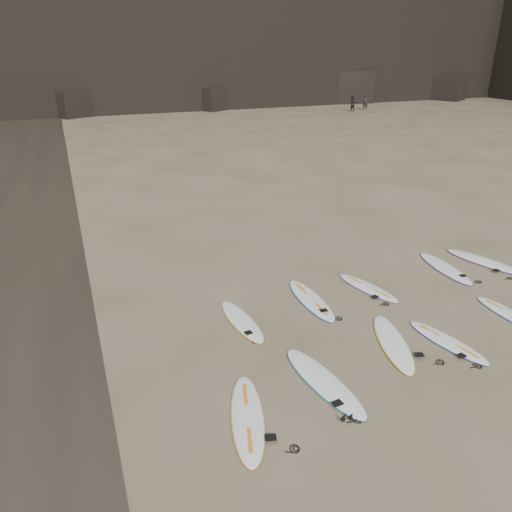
{
  "coord_description": "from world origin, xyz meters",
  "views": [
    {
      "loc": [
        -7.14,
        -8.22,
        6.86
      ],
      "look_at": [
        -2.72,
        3.3,
        1.5
      ],
      "focal_mm": 35.0,
      "sensor_mm": 36.0,
      "label": 1
    }
  ],
  "objects_px": {
    "surfboard_4": "(510,315)",
    "surfboard_7": "(368,288)",
    "surfboard_9": "(485,262)",
    "person_a": "(365,102)",
    "person_b": "(352,104)",
    "surfboard_0": "(247,417)",
    "surfboard_1": "(324,381)",
    "surfboard_3": "(447,342)",
    "surfboard_8": "(445,268)",
    "surfboard_6": "(311,300)",
    "surfboard_2": "(393,342)",
    "surfboard_5": "(242,321)"
  },
  "relations": [
    {
      "from": "surfboard_4",
      "to": "surfboard_7",
      "type": "xyz_separation_m",
      "value": [
        -2.72,
        2.76,
        0.0
      ]
    },
    {
      "from": "surfboard_7",
      "to": "surfboard_9",
      "type": "relative_size",
      "value": 0.83
    },
    {
      "from": "surfboard_9",
      "to": "person_a",
      "type": "height_order",
      "value": "person_a"
    },
    {
      "from": "surfboard_7",
      "to": "person_b",
      "type": "distance_m",
      "value": 40.81
    },
    {
      "from": "surfboard_0",
      "to": "surfboard_7",
      "type": "distance_m",
      "value": 6.61
    },
    {
      "from": "surfboard_1",
      "to": "surfboard_3",
      "type": "height_order",
      "value": "surfboard_1"
    },
    {
      "from": "person_a",
      "to": "surfboard_8",
      "type": "bearing_deg",
      "value": -86.35
    },
    {
      "from": "surfboard_3",
      "to": "surfboard_6",
      "type": "relative_size",
      "value": 0.88
    },
    {
      "from": "surfboard_4",
      "to": "person_a",
      "type": "distance_m",
      "value": 43.34
    },
    {
      "from": "surfboard_0",
      "to": "surfboard_1",
      "type": "bearing_deg",
      "value": 29.48
    },
    {
      "from": "surfboard_6",
      "to": "person_b",
      "type": "xyz_separation_m",
      "value": [
        22.56,
        35.28,
        0.73
      ]
    },
    {
      "from": "surfboard_7",
      "to": "person_a",
      "type": "bearing_deg",
      "value": 43.11
    },
    {
      "from": "surfboard_1",
      "to": "surfboard_8",
      "type": "relative_size",
      "value": 1.06
    },
    {
      "from": "person_a",
      "to": "surfboard_6",
      "type": "bearing_deg",
      "value": -91.97
    },
    {
      "from": "surfboard_8",
      "to": "person_b",
      "type": "distance_m",
      "value": 39.06
    },
    {
      "from": "surfboard_9",
      "to": "person_a",
      "type": "relative_size",
      "value": 1.77
    },
    {
      "from": "surfboard_0",
      "to": "surfboard_6",
      "type": "relative_size",
      "value": 1.0
    },
    {
      "from": "surfboard_1",
      "to": "person_a",
      "type": "height_order",
      "value": "person_a"
    },
    {
      "from": "surfboard_7",
      "to": "surfboard_9",
      "type": "distance_m",
      "value": 4.7
    },
    {
      "from": "person_b",
      "to": "person_a",
      "type": "bearing_deg",
      "value": 89.03
    },
    {
      "from": "surfboard_8",
      "to": "person_a",
      "type": "bearing_deg",
      "value": 66.09
    },
    {
      "from": "person_a",
      "to": "person_b",
      "type": "relative_size",
      "value": 1.0
    },
    {
      "from": "surfboard_4",
      "to": "surfboard_2",
      "type": "bearing_deg",
      "value": 177.46
    },
    {
      "from": "surfboard_9",
      "to": "person_b",
      "type": "xyz_separation_m",
      "value": [
        15.92,
        34.98,
        0.73
      ]
    },
    {
      "from": "person_b",
      "to": "surfboard_7",
      "type": "bearing_deg",
      "value": -47.8
    },
    {
      "from": "surfboard_3",
      "to": "surfboard_7",
      "type": "height_order",
      "value": "same"
    },
    {
      "from": "surfboard_3",
      "to": "surfboard_9",
      "type": "height_order",
      "value": "surfboard_9"
    },
    {
      "from": "surfboard_4",
      "to": "surfboard_8",
      "type": "xyz_separation_m",
      "value": [
        0.39,
        3.05,
        0.01
      ]
    },
    {
      "from": "surfboard_4",
      "to": "surfboard_7",
      "type": "distance_m",
      "value": 3.87
    },
    {
      "from": "surfboard_3",
      "to": "surfboard_1",
      "type": "bearing_deg",
      "value": 173.11
    },
    {
      "from": "surfboard_8",
      "to": "person_b",
      "type": "xyz_separation_m",
      "value": [
        17.51,
        34.91,
        0.73
      ]
    },
    {
      "from": "surfboard_0",
      "to": "surfboard_1",
      "type": "distance_m",
      "value": 1.99
    },
    {
      "from": "surfboard_2",
      "to": "surfboard_8",
      "type": "xyz_separation_m",
      "value": [
        4.17,
        3.06,
        -0.0
      ]
    },
    {
      "from": "surfboard_0",
      "to": "surfboard_8",
      "type": "xyz_separation_m",
      "value": [
        8.41,
        4.26,
        -0.0
      ]
    },
    {
      "from": "surfboard_4",
      "to": "surfboard_9",
      "type": "bearing_deg",
      "value": 53.75
    },
    {
      "from": "surfboard_3",
      "to": "person_b",
      "type": "relative_size",
      "value": 1.48
    },
    {
      "from": "surfboard_5",
      "to": "surfboard_9",
      "type": "relative_size",
      "value": 0.86
    },
    {
      "from": "surfboard_6",
      "to": "surfboard_7",
      "type": "height_order",
      "value": "surfboard_6"
    },
    {
      "from": "surfboard_9",
      "to": "person_b",
      "type": "bearing_deg",
      "value": 47.49
    },
    {
      "from": "surfboard_5",
      "to": "surfboard_7",
      "type": "xyz_separation_m",
      "value": [
        4.17,
        0.46,
        -0.0
      ]
    },
    {
      "from": "surfboard_4",
      "to": "surfboard_5",
      "type": "bearing_deg",
      "value": 158.83
    },
    {
      "from": "surfboard_8",
      "to": "person_b",
      "type": "bearing_deg",
      "value": 68.17
    },
    {
      "from": "surfboard_7",
      "to": "person_a",
      "type": "height_order",
      "value": "person_a"
    },
    {
      "from": "person_b",
      "to": "surfboard_1",
      "type": "bearing_deg",
      "value": -49.22
    },
    {
      "from": "surfboard_3",
      "to": "surfboard_7",
      "type": "distance_m",
      "value": 3.22
    },
    {
      "from": "surfboard_7",
      "to": "surfboard_4",
      "type": "bearing_deg",
      "value": -60.02
    },
    {
      "from": "surfboard_2",
      "to": "surfboard_6",
      "type": "height_order",
      "value": "same"
    },
    {
      "from": "surfboard_8",
      "to": "person_a",
      "type": "distance_m",
      "value": 40.46
    },
    {
      "from": "surfboard_4",
      "to": "person_b",
      "type": "distance_m",
      "value": 41.98
    },
    {
      "from": "surfboard_1",
      "to": "surfboard_9",
      "type": "distance_m",
      "value": 8.88
    }
  ]
}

